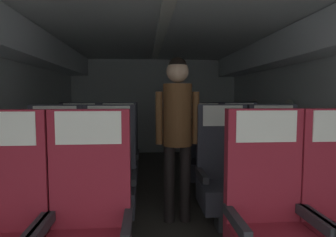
% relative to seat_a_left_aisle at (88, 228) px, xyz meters
% --- Properties ---
extents(ground, '(3.86, 6.58, 0.02)m').
position_rel_seat_a_left_aisle_xyz_m(ground, '(0.55, 1.52, -0.49)').
color(ground, '#3D3833').
extents(fuselage_shell, '(3.74, 6.23, 2.11)m').
position_rel_seat_a_left_aisle_xyz_m(fuselage_shell, '(0.55, 1.78, 1.06)').
color(fuselage_shell, silver).
rests_on(fuselage_shell, ground).
extents(seat_a_left_aisle, '(0.52, 0.47, 1.17)m').
position_rel_seat_a_left_aisle_xyz_m(seat_a_left_aisle, '(0.00, 0.00, 0.00)').
color(seat_a_left_aisle, '#38383D').
rests_on(seat_a_left_aisle, ground).
extents(seat_a_right_window, '(0.52, 0.47, 1.17)m').
position_rel_seat_a_left_aisle_xyz_m(seat_a_right_window, '(1.10, -0.01, 0.00)').
color(seat_a_right_window, '#38383D').
rests_on(seat_a_right_window, ground).
extents(seat_b_left_window, '(0.52, 0.47, 1.17)m').
position_rel_seat_a_left_aisle_xyz_m(seat_b_left_window, '(-0.49, 0.96, 0.00)').
color(seat_b_left_window, '#38383D').
rests_on(seat_b_left_window, ground).
extents(seat_b_left_aisle, '(0.52, 0.47, 1.17)m').
position_rel_seat_a_left_aisle_xyz_m(seat_b_left_aisle, '(0.00, 0.95, 0.00)').
color(seat_b_left_aisle, '#38383D').
rests_on(seat_b_left_aisle, ground).
extents(seat_b_right_aisle, '(0.52, 0.47, 1.17)m').
position_rel_seat_a_left_aisle_xyz_m(seat_b_right_aisle, '(1.60, 0.95, 0.00)').
color(seat_b_right_aisle, '#38383D').
rests_on(seat_b_right_aisle, ground).
extents(seat_b_right_window, '(0.52, 0.47, 1.17)m').
position_rel_seat_a_left_aisle_xyz_m(seat_b_right_window, '(1.09, 0.96, 0.00)').
color(seat_b_right_window, '#38383D').
rests_on(seat_b_right_window, ground).
extents(seat_c_left_window, '(0.52, 0.47, 1.17)m').
position_rel_seat_a_left_aisle_xyz_m(seat_c_left_window, '(-0.49, 1.92, 0.00)').
color(seat_c_left_window, '#38383D').
rests_on(seat_c_left_window, ground).
extents(seat_c_left_aisle, '(0.52, 0.47, 1.17)m').
position_rel_seat_a_left_aisle_xyz_m(seat_c_left_aisle, '(-0.00, 1.93, 0.00)').
color(seat_c_left_aisle, '#38383D').
rests_on(seat_c_left_aisle, ground).
extents(seat_c_right_aisle, '(0.52, 0.47, 1.17)m').
position_rel_seat_a_left_aisle_xyz_m(seat_c_right_aisle, '(1.59, 1.93, 0.00)').
color(seat_c_right_aisle, '#38383D').
rests_on(seat_c_right_aisle, ground).
extents(seat_c_right_window, '(0.52, 0.47, 1.17)m').
position_rel_seat_a_left_aisle_xyz_m(seat_c_right_window, '(1.10, 1.92, 0.00)').
color(seat_c_right_window, '#38383D').
rests_on(seat_c_right_window, ground).
extents(flight_attendant, '(0.43, 0.28, 1.63)m').
position_rel_seat_a_left_aisle_xyz_m(flight_attendant, '(0.65, 1.10, 0.52)').
color(flight_attendant, black).
rests_on(flight_attendant, ground).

